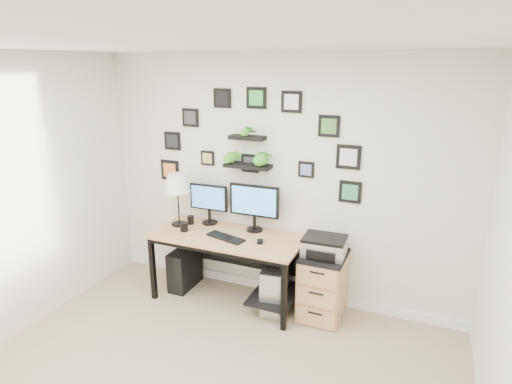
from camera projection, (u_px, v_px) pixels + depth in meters
The scene contains 14 objects.
room at pixel (275, 287), 4.84m from camera, with size 4.00×4.00×4.00m.
desk at pixel (231, 245), 4.54m from camera, with size 1.60×0.70×0.75m.
monitor_left at pixel (209, 201), 4.74m from camera, with size 0.45×0.18×0.46m.
monitor_right at pixel (254, 204), 4.52m from camera, with size 0.55×0.18×0.51m.
keyboard at pixel (226, 237), 4.40m from camera, with size 0.43×0.14×0.02m, color black.
mouse at pixel (260, 242), 4.29m from camera, with size 0.06×0.09×0.03m, color black.
table_lamp at pixel (177, 184), 4.65m from camera, with size 0.29×0.29×0.58m.
mug at pixel (184, 227), 4.59m from camera, with size 0.09×0.09×0.10m, color black.
pen_cup at pixel (191, 220), 4.79m from camera, with size 0.07×0.07×0.10m, color black.
pc_tower_black at pixel (185, 268), 4.91m from camera, with size 0.20×0.46×0.46m, color black.
pc_tower_grey at pixel (275, 286), 4.46m from camera, with size 0.28×0.52×0.49m.
file_cabinet at pixel (323, 285), 4.31m from camera, with size 0.43×0.53×0.67m.
printer at pixel (324, 246), 4.19m from camera, with size 0.42×0.35×0.19m.
wall_decor at pixel (251, 146), 4.43m from camera, with size 2.32×0.18×1.10m.
Camera 1 is at (1.48, -2.09, 2.48)m, focal length 30.00 mm.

